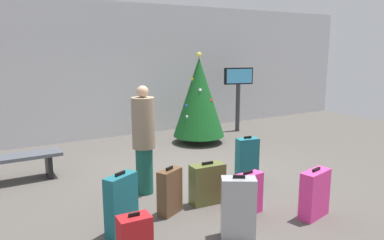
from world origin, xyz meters
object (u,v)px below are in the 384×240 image
object	(u,v)px
suitcase_3	(121,205)
suitcase_7	(238,208)
waiting_bench	(7,163)
holiday_tree	(199,97)
suitcase_2	(170,192)
suitcase_4	(207,184)
flight_info_kiosk	(238,87)
suitcase_1	(247,194)
traveller_0	(144,138)
suitcase_5	(315,194)
suitcase_6	(135,239)
suitcase_0	(247,161)

from	to	relation	value
suitcase_3	suitcase_7	distance (m)	1.46
waiting_bench	holiday_tree	bearing A→B (deg)	9.56
waiting_bench	suitcase_2	xyz separation A→B (m)	(1.87, -2.49, -0.04)
waiting_bench	suitcase_4	bearing A→B (deg)	-44.33
suitcase_4	suitcase_7	xyz separation A→B (m)	(-0.24, -1.07, 0.08)
flight_info_kiosk	suitcase_7	size ratio (longest dim) A/B	2.18
suitcase_1	traveller_0	bearing A→B (deg)	122.71
traveller_0	holiday_tree	bearing A→B (deg)	43.38
flight_info_kiosk	suitcase_3	bearing A→B (deg)	-140.75
traveller_0	flight_info_kiosk	bearing A→B (deg)	35.27
traveller_0	suitcase_5	xyz separation A→B (m)	(1.68, -2.00, -0.58)
suitcase_4	suitcase_6	world-z (taller)	suitcase_4
suitcase_0	waiting_bench	bearing A→B (deg)	150.01
suitcase_5	suitcase_6	size ratio (longest dim) A/B	1.23
suitcase_1	suitcase_7	xyz separation A→B (m)	(-0.53, -0.47, 0.09)
waiting_bench	suitcase_5	world-z (taller)	suitcase_5
suitcase_1	suitcase_3	distance (m)	1.76
traveller_0	suitcase_0	distance (m)	1.86
waiting_bench	suitcase_7	size ratio (longest dim) A/B	2.19
waiting_bench	suitcase_3	xyz separation A→B (m)	(1.08, -2.70, 0.02)
traveller_0	suitcase_5	world-z (taller)	traveller_0
waiting_bench	suitcase_1	xyz separation A→B (m)	(2.80, -3.06, -0.07)
suitcase_3	suitcase_5	xyz separation A→B (m)	(2.47, -0.91, -0.06)
suitcase_0	suitcase_1	size ratio (longest dim) A/B	1.32
holiday_tree	suitcase_3	world-z (taller)	holiday_tree
suitcase_0	suitcase_7	bearing A→B (deg)	-132.05
waiting_bench	suitcase_7	bearing A→B (deg)	-57.20
holiday_tree	traveller_0	xyz separation A→B (m)	(-2.46, -2.33, -0.22)
suitcase_0	traveller_0	bearing A→B (deg)	164.68
suitcase_1	suitcase_2	distance (m)	1.10
suitcase_0	suitcase_5	xyz separation A→B (m)	(-0.04, -1.53, -0.06)
flight_info_kiosk	suitcase_0	distance (m)	4.22
traveller_0	suitcase_0	world-z (taller)	traveller_0
holiday_tree	suitcase_2	world-z (taller)	holiday_tree
holiday_tree	suitcase_6	xyz separation A→B (m)	(-3.35, -4.10, -0.87)
suitcase_1	suitcase_5	bearing A→B (deg)	-36.31
suitcase_7	suitcase_2	bearing A→B (deg)	111.33
suitcase_2	suitcase_3	bearing A→B (deg)	-165.15
suitcase_4	suitcase_7	world-z (taller)	suitcase_7
traveller_0	suitcase_3	world-z (taller)	traveller_0
suitcase_6	suitcase_7	world-z (taller)	suitcase_7
suitcase_6	suitcase_0	bearing A→B (deg)	26.48
traveller_0	suitcase_3	xyz separation A→B (m)	(-0.79, -1.10, -0.53)
suitcase_1	suitcase_2	world-z (taller)	suitcase_2
flight_info_kiosk	suitcase_5	xyz separation A→B (m)	(-2.43, -4.91, -0.89)
suitcase_0	suitcase_1	world-z (taller)	suitcase_0
suitcase_0	suitcase_5	world-z (taller)	suitcase_0
flight_info_kiosk	suitcase_6	size ratio (longest dim) A/B	3.10
flight_info_kiosk	suitcase_2	distance (m)	5.67
traveller_0	suitcase_5	size ratio (longest dim) A/B	2.47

